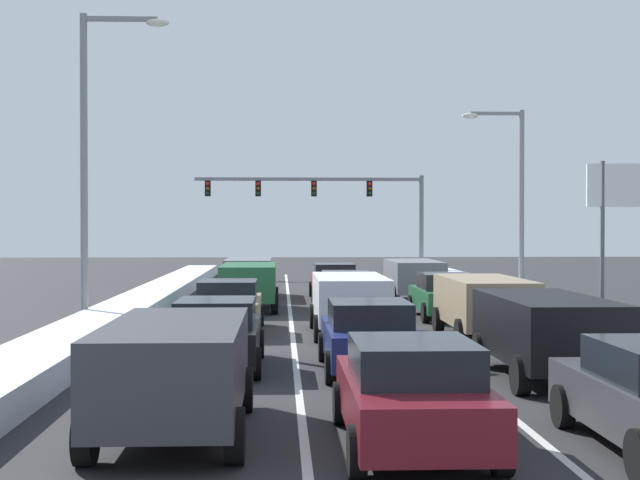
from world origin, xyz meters
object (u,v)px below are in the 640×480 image
object	(u,v)px
suv_gray_right_lane_fifth	(414,277)
roadside_sign_right	(629,201)
sedan_maroon_center_lane_nearest	(412,393)
sedan_silver_center_lane_fourth	(346,293)
suv_gray_left_lane_fifth	(249,274)
suv_white_center_lane_third	(350,299)
sedan_tan_left_lane_third	(228,306)
sedan_navy_center_lane_second	(369,336)
sedan_red_center_lane_fifth	(334,281)
street_lamp_right_mid	(513,186)
suv_tan_right_lane_third	(484,302)
suv_green_left_lane_fourth	(249,282)
sedan_green_right_lane_fourth	(445,295)
suv_charcoal_left_lane_nearest	(175,367)
suv_black_right_lane_second	(546,329)
street_lamp_left_mid	(95,144)
sedan_black_left_lane_second	(216,333)

from	to	relation	value
suv_gray_right_lane_fifth	roadside_sign_right	distance (m)	8.94
sedan_maroon_center_lane_nearest	sedan_silver_center_lane_fourth	xyz separation A→B (m)	(0.46, 19.45, 0.00)
suv_gray_left_lane_fifth	suv_white_center_lane_third	bearing A→B (deg)	-76.68
sedan_maroon_center_lane_nearest	sedan_tan_left_lane_third	bearing A→B (deg)	103.16
sedan_navy_center_lane_second	sedan_red_center_lane_fifth	size ratio (longest dim) A/B	1.00
sedan_maroon_center_lane_nearest	sedan_navy_center_lane_second	distance (m)	6.73
sedan_red_center_lane_fifth	sedan_navy_center_lane_second	bearing A→B (deg)	-91.13
suv_white_center_lane_third	sedan_tan_left_lane_third	bearing A→B (deg)	165.97
suv_white_center_lane_third	sedan_tan_left_lane_third	size ratio (longest dim) A/B	1.09
suv_gray_left_lane_fifth	street_lamp_right_mid	size ratio (longest dim) A/B	0.61
sedan_navy_center_lane_second	suv_tan_right_lane_third	bearing A→B (deg)	56.25
sedan_maroon_center_lane_nearest	street_lamp_right_mid	size ratio (longest dim) A/B	0.56
suv_green_left_lane_fourth	suv_tan_right_lane_third	bearing A→B (deg)	-53.83
sedan_green_right_lane_fourth	suv_green_left_lane_fourth	xyz separation A→B (m)	(-6.66, 3.36, 0.25)
sedan_silver_center_lane_fourth	roadside_sign_right	size ratio (longest dim) A/B	0.82
sedan_tan_left_lane_third	suv_green_left_lane_fourth	distance (m)	7.09
suv_gray_right_lane_fifth	suv_charcoal_left_lane_nearest	xyz separation A→B (m)	(-7.00, -24.14, 0.00)
suv_white_center_lane_third	roadside_sign_right	xyz separation A→B (m)	(10.97, 7.73, 3.00)
suv_tan_right_lane_third	suv_white_center_lane_third	world-z (taller)	same
street_lamp_right_mid	sedan_tan_left_lane_third	bearing A→B (deg)	-133.71
suv_black_right_lane_second	street_lamp_left_mid	xyz separation A→B (m)	(-10.87, 9.68, 4.53)
street_lamp_right_mid	roadside_sign_right	xyz separation A→B (m)	(3.08, -5.03, -0.78)
suv_white_center_lane_third	sedan_red_center_lane_fifth	world-z (taller)	suv_white_center_lane_third
sedan_red_center_lane_fifth	suv_charcoal_left_lane_nearest	size ratio (longest dim) A/B	0.92
sedan_red_center_lane_fifth	sedan_black_left_lane_second	xyz separation A→B (m)	(-3.64, -18.87, 0.00)
suv_white_center_lane_third	street_lamp_left_mid	distance (m)	8.97
sedan_green_right_lane_fourth	sedan_navy_center_lane_second	bearing A→B (deg)	-107.84
suv_tan_right_lane_third	sedan_black_left_lane_second	world-z (taller)	suv_tan_right_lane_third
suv_white_center_lane_third	suv_green_left_lane_fourth	xyz separation A→B (m)	(-3.13, 7.95, 0.00)
sedan_green_right_lane_fourth	sedan_maroon_center_lane_nearest	bearing A→B (deg)	-101.52
sedan_silver_center_lane_fourth	suv_charcoal_left_lane_nearest	size ratio (longest dim) A/B	0.92
suv_charcoal_left_lane_nearest	street_lamp_right_mid	xyz separation A→B (m)	(11.39, 25.27, 3.78)
suv_white_center_lane_third	suv_gray_right_lane_fifth	bearing A→B (deg)	73.26
street_lamp_right_mid	suv_gray_left_lane_fifth	bearing A→B (deg)	173.13
sedan_red_center_lane_fifth	suv_gray_left_lane_fifth	distance (m)	3.88
suv_tan_right_lane_third	sedan_green_right_lane_fourth	bearing A→B (deg)	90.34
suv_charcoal_left_lane_nearest	sedan_black_left_lane_second	distance (m)	6.40
sedan_maroon_center_lane_nearest	sedan_black_left_lane_second	distance (m)	7.98
sedan_silver_center_lane_fourth	street_lamp_right_mid	size ratio (longest dim) A/B	0.56
street_lamp_left_mid	sedan_red_center_lane_fifth	bearing A→B (deg)	54.43
sedan_tan_left_lane_third	roadside_sign_right	distance (m)	16.32
suv_green_left_lane_fourth	street_lamp_right_mid	xyz separation A→B (m)	(11.01, 4.81, 3.78)
suv_gray_left_lane_fifth	street_lamp_left_mid	distance (m)	13.72
sedan_green_right_lane_fourth	sedan_red_center_lane_fifth	bearing A→B (deg)	111.65
suv_white_center_lane_third	sedan_silver_center_lane_fourth	size ratio (longest dim) A/B	1.09
suv_charcoal_left_lane_nearest	street_lamp_right_mid	world-z (taller)	street_lamp_right_mid
sedan_green_right_lane_fourth	street_lamp_right_mid	bearing A→B (deg)	61.94
suv_gray_right_lane_fifth	sedan_navy_center_lane_second	world-z (taller)	suv_gray_right_lane_fifth
street_lamp_left_mid	suv_white_center_lane_third	bearing A→B (deg)	-13.85
suv_charcoal_left_lane_nearest	sedan_maroon_center_lane_nearest	bearing A→B (deg)	-15.07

